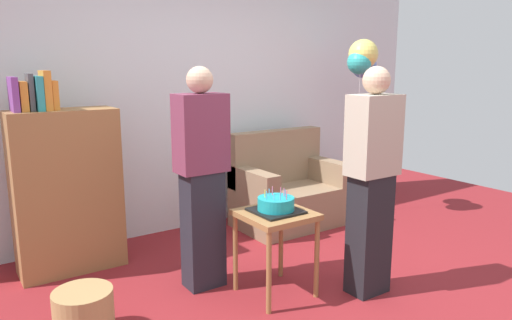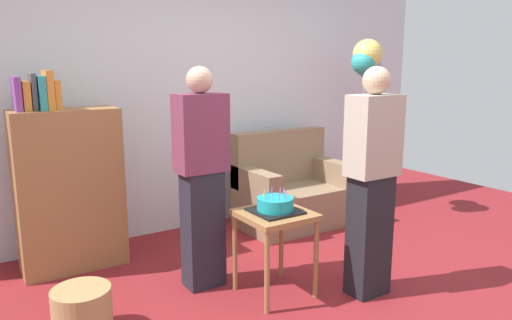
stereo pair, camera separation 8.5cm
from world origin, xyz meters
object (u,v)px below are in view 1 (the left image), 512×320
object	(u,v)px
side_table	(276,225)
person_holding_cake	(372,181)
birthday_cake	(276,205)
balloon_bunch	(362,60)
couch	(287,192)
person_blowing_candles	(202,178)
handbag	(368,227)
bookshelf	(66,188)
wicker_basket	(84,314)

from	to	relation	value
side_table	person_holding_cake	distance (m)	0.74
birthday_cake	balloon_bunch	xyz separation A→B (m)	(1.85, 0.99, 1.02)
couch	person_blowing_candles	xyz separation A→B (m)	(-1.41, -0.79, 0.49)
side_table	handbag	xyz separation A→B (m)	(1.42, 0.42, -0.42)
side_table	person_blowing_candles	world-z (taller)	person_blowing_candles
person_blowing_candles	balloon_bunch	size ratio (longest dim) A/B	0.86
couch	birthday_cake	xyz separation A→B (m)	(-1.04, -1.20, 0.33)
person_blowing_candles	balloon_bunch	bearing A→B (deg)	31.67
couch	bookshelf	bearing A→B (deg)	177.73
couch	person_holding_cake	world-z (taller)	person_holding_cake
couch	birthday_cake	distance (m)	1.62
birthday_cake	person_holding_cake	size ratio (longest dim) A/B	0.20
side_table	person_holding_cake	size ratio (longest dim) A/B	0.38
bookshelf	person_holding_cake	distance (m)	2.36
birthday_cake	person_holding_cake	distance (m)	0.69
birthday_cake	person_blowing_candles	size ratio (longest dim) A/B	0.20
bookshelf	person_blowing_candles	size ratio (longest dim) A/B	0.98
couch	wicker_basket	size ratio (longest dim) A/B	3.06
side_table	person_blowing_candles	size ratio (longest dim) A/B	0.38
couch	birthday_cake	size ratio (longest dim) A/B	3.44
birthday_cake	couch	bearing A→B (deg)	49.05
side_table	person_blowing_candles	xyz separation A→B (m)	(-0.37, 0.41, 0.31)
person_holding_cake	handbag	distance (m)	1.36
person_blowing_candles	handbag	xyz separation A→B (m)	(1.78, 0.02, -0.73)
bookshelf	handbag	world-z (taller)	bookshelf
birthday_cake	person_blowing_candles	bearing A→B (deg)	132.06
couch	bookshelf	xyz separation A→B (m)	(-2.16, 0.09, 0.34)
couch	person_blowing_candles	size ratio (longest dim) A/B	0.67
bookshelf	balloon_bunch	world-z (taller)	balloon_bunch
person_holding_cake	couch	bearing A→B (deg)	-97.40
birthday_cake	handbag	xyz separation A→B (m)	(1.42, 0.42, -0.57)
wicker_basket	handbag	bearing A→B (deg)	4.76
couch	person_blowing_candles	bearing A→B (deg)	-150.68
bookshelf	person_holding_cake	size ratio (longest dim) A/B	0.98
person_blowing_candles	wicker_basket	bearing A→B (deg)	-150.48
person_blowing_candles	balloon_bunch	xyz separation A→B (m)	(2.22, 0.59, 0.85)
couch	balloon_bunch	xyz separation A→B (m)	(0.81, -0.20, 1.34)
bookshelf	balloon_bunch	bearing A→B (deg)	-5.52
bookshelf	person_blowing_candles	world-z (taller)	person_blowing_candles
side_table	balloon_bunch	bearing A→B (deg)	28.26
person_blowing_candles	bookshelf	bearing A→B (deg)	147.49
person_blowing_candles	wicker_basket	distance (m)	1.18
person_blowing_candles	person_holding_cake	xyz separation A→B (m)	(0.94, -0.76, 0.00)
couch	person_blowing_candles	distance (m)	1.69
person_holding_cake	birthday_cake	bearing A→B (deg)	-22.60
couch	balloon_bunch	distance (m)	1.58
handbag	birthday_cake	bearing A→B (deg)	-163.38
wicker_basket	balloon_bunch	distance (m)	3.60
birthday_cake	balloon_bunch	world-z (taller)	balloon_bunch
bookshelf	side_table	xyz separation A→B (m)	(1.12, -1.28, -0.16)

